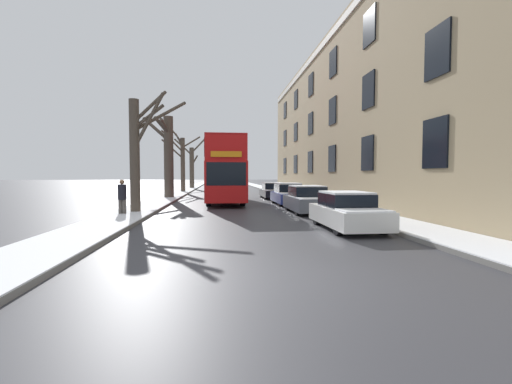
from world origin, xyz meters
name	(u,v)px	position (x,y,z in m)	size (l,w,h in m)	color
ground_plane	(286,278)	(0.00, 0.00, 0.00)	(320.00, 320.00, 0.00)	#38383D
sidewalk_left	(194,186)	(-5.43, 53.00, 0.08)	(2.13, 130.00, 0.16)	slate
sidewalk_right	(257,186)	(5.43, 53.00, 0.08)	(2.13, 130.00, 0.16)	slate
terrace_facade_right	(377,122)	(10.99, 19.35, 6.04)	(9.10, 38.15, 12.06)	tan
bare_tree_left_0	(138,149)	(-5.13, 11.11, 3.19)	(2.57, 2.27, 6.27)	#4C4238
bare_tree_left_1	(168,154)	(-5.33, 22.18, 3.68)	(2.63, 3.65, 6.73)	#4C4238
bare_tree_left_2	(182,160)	(-5.33, 32.59, 3.61)	(4.14, 3.00, 7.81)	#4C4238
bare_tree_left_3	(192,166)	(-5.13, 44.07, 3.35)	(4.45, 1.33, 7.34)	#4C4238
double_decker_bus	(225,168)	(-0.81, 18.43, 2.44)	(2.50, 10.70, 4.32)	red
parked_car_0	(347,212)	(3.29, 5.47, 0.62)	(1.72, 3.94, 1.33)	silver
parked_car_1	(307,200)	(3.29, 10.91, 0.65)	(1.81, 4.03, 1.39)	#474C56
parked_car_2	(288,195)	(3.29, 15.90, 0.66)	(1.72, 4.27, 1.43)	navy
parked_car_3	(273,191)	(3.29, 22.07, 0.62)	(1.85, 4.30, 1.34)	black
pedestrian_left_sidewalk	(122,196)	(-5.64, 10.06, 0.94)	(0.37, 0.37, 1.72)	#4C4742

